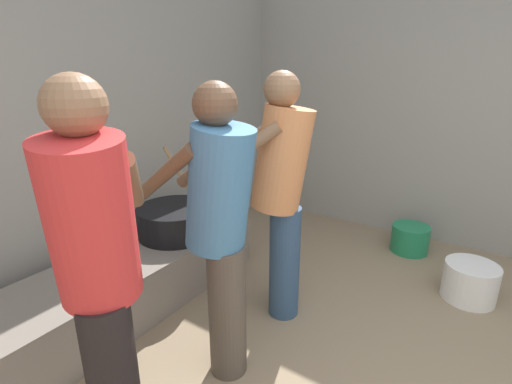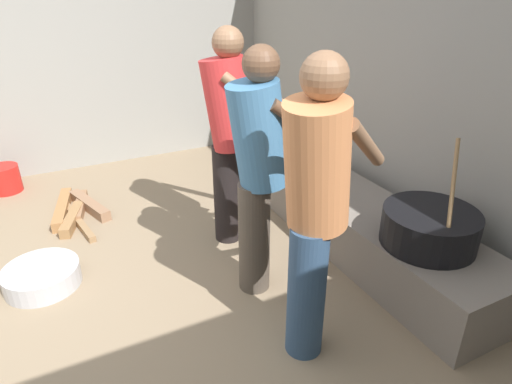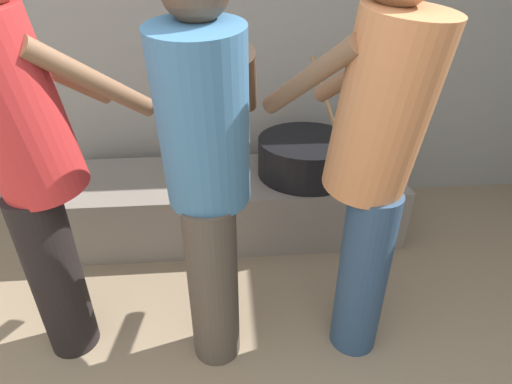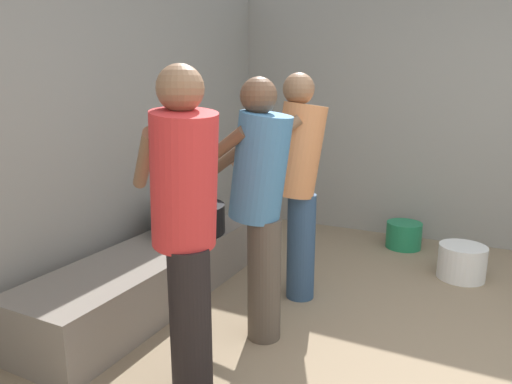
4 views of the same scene
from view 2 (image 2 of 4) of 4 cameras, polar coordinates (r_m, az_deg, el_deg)
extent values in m
plane|color=#847056|center=(2.91, -25.22, -16.30)|extent=(10.75, 10.75, 0.00)
cube|color=gray|center=(4.93, -30.12, 15.73)|extent=(0.20, 5.57, 2.49)
cube|color=gray|center=(3.40, 21.49, 14.17)|extent=(5.49, 0.20, 2.49)
cube|color=slate|center=(3.27, 15.08, -5.39)|extent=(2.03, 0.60, 0.38)
cylinder|color=black|center=(2.85, 21.67, -4.33)|extent=(0.57, 0.57, 0.22)
cylinder|color=#937047|center=(2.66, 24.29, 0.53)|extent=(0.21, 0.18, 0.51)
cylinder|color=navy|center=(2.34, 6.60, -12.83)|extent=(0.20, 0.20, 0.77)
cylinder|color=#D17F4C|center=(2.01, 7.99, 3.26)|extent=(0.45, 0.48, 0.65)
sphere|color=brown|center=(1.90, 8.90, 14.69)|extent=(0.21, 0.21, 0.21)
cylinder|color=brown|center=(2.14, 14.15, 6.09)|extent=(0.29, 0.44, 0.36)
cylinder|color=brown|center=(2.24, 7.65, 7.51)|extent=(0.29, 0.44, 0.36)
cylinder|color=black|center=(3.31, -3.82, -0.25)|extent=(0.20, 0.20, 0.76)
cylinder|color=red|center=(3.06, -3.66, 11.38)|extent=(0.48, 0.49, 0.65)
sphere|color=brown|center=(2.98, -3.69, 18.90)|extent=(0.21, 0.21, 0.21)
cylinder|color=brown|center=(2.85, 0.02, 11.75)|extent=(0.36, 0.40, 0.36)
cylinder|color=brown|center=(3.11, 1.29, 12.93)|extent=(0.36, 0.40, 0.36)
cylinder|color=#4C4238|center=(2.77, -0.23, -5.98)|extent=(0.20, 0.20, 0.75)
cylinder|color=teal|center=(2.50, 0.39, 7.40)|extent=(0.33, 0.41, 0.64)
sphere|color=brown|center=(2.40, 0.65, 16.37)|extent=(0.21, 0.21, 0.21)
cylinder|color=brown|center=(2.45, 6.59, 8.48)|extent=(0.11, 0.46, 0.35)
cylinder|color=brown|center=(2.68, 3.91, 10.13)|extent=(0.11, 0.46, 0.35)
cylinder|color=red|center=(4.81, -29.94, 1.48)|extent=(0.28, 0.28, 0.26)
cylinder|color=#B7B7BC|center=(3.27, -26.13, -9.84)|extent=(0.49, 0.49, 0.14)
cube|color=#8E6546|center=(4.16, -21.95, -1.73)|extent=(0.54, 0.19, 0.08)
cube|color=olive|center=(3.96, -22.82, -3.25)|extent=(0.51, 0.25, 0.08)
cube|color=#8B654A|center=(4.14, -20.91, -1.61)|extent=(0.61, 0.28, 0.09)
cube|color=#9D6B3E|center=(4.16, -23.91, -2.03)|extent=(0.70, 0.23, 0.09)
cube|color=olive|center=(3.94, -22.14, -3.55)|extent=(0.72, 0.18, 0.05)
camera|label=1|loc=(3.43, -28.35, 18.91)|focal=26.26mm
camera|label=3|loc=(2.07, -32.30, 12.79)|focal=28.49mm
camera|label=4|loc=(4.36, -28.19, 18.18)|focal=31.41mm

